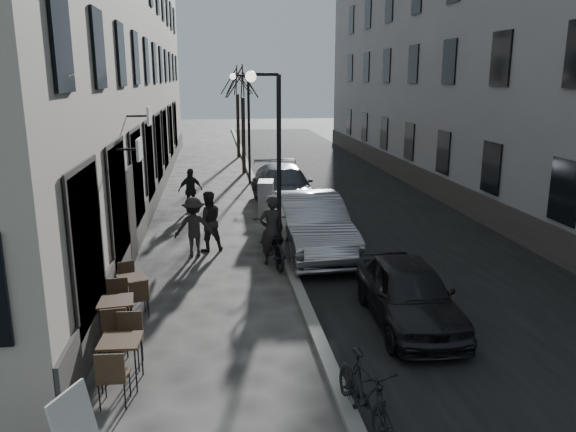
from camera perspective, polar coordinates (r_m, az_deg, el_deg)
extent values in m
plane|color=#33302E|center=(9.91, 3.37, -15.98)|extent=(120.00, 120.00, 0.00)
cube|color=black|center=(25.52, 5.07, 2.75)|extent=(7.30, 60.00, 0.00)
cube|color=gray|center=(24.98, -3.13, 2.67)|extent=(0.25, 60.00, 0.12)
cube|color=gray|center=(27.49, 17.52, 19.75)|extent=(4.00, 35.00, 16.00)
cylinder|color=black|center=(14.72, -0.92, 4.41)|extent=(0.12, 0.12, 5.00)
cylinder|color=black|center=(14.48, -2.38, 14.18)|extent=(0.70, 0.08, 0.08)
sphere|color=#FFF2CC|center=(14.45, -3.80, 13.96)|extent=(0.28, 0.28, 0.28)
cylinder|color=black|center=(26.59, -3.99, 8.66)|extent=(0.12, 0.12, 5.00)
cylinder|color=black|center=(26.45, -4.86, 14.04)|extent=(0.70, 0.08, 0.08)
sphere|color=#FFF2CC|center=(26.44, -5.64, 13.92)|extent=(0.28, 0.28, 0.28)
cylinder|color=black|center=(29.62, -4.55, 8.13)|extent=(0.20, 0.20, 3.90)
cylinder|color=black|center=(35.58, -5.09, 9.09)|extent=(0.20, 0.20, 3.90)
cube|color=#2E2114|center=(9.71, -16.68, -12.06)|extent=(0.69, 0.69, 0.04)
cylinder|color=black|center=(9.72, -18.47, -14.83)|extent=(0.03, 0.03, 0.76)
cylinder|color=black|center=(9.60, -15.19, -14.95)|extent=(0.03, 0.03, 0.76)
cylinder|color=black|center=(10.19, -17.74, -13.37)|extent=(0.03, 0.03, 0.76)
cylinder|color=black|center=(10.08, -14.63, -13.46)|extent=(0.03, 0.03, 0.76)
cube|color=#2E2114|center=(11.28, -17.15, -8.26)|extent=(0.74, 0.74, 0.04)
cylinder|color=black|center=(11.20, -18.50, -10.81)|extent=(0.03, 0.03, 0.77)
cylinder|color=black|center=(11.17, -15.59, -10.66)|extent=(0.03, 0.03, 0.77)
cylinder|color=black|center=(11.71, -18.34, -9.68)|extent=(0.03, 0.03, 0.77)
cylinder|color=black|center=(11.68, -15.57, -9.54)|extent=(0.03, 0.03, 0.77)
cube|color=#2E2114|center=(12.70, -15.58, -6.07)|extent=(0.75, 0.75, 0.04)
cylinder|color=black|center=(12.56, -16.36, -8.12)|extent=(0.02, 0.02, 0.68)
cylinder|color=black|center=(12.64, -14.14, -7.82)|extent=(0.02, 0.02, 0.68)
cylinder|color=black|center=(13.02, -16.77, -7.35)|extent=(0.02, 0.02, 0.68)
cylinder|color=black|center=(13.10, -14.63, -7.08)|extent=(0.02, 0.02, 0.68)
cube|color=slate|center=(19.78, -2.25, 1.58)|extent=(0.64, 1.00, 1.40)
imported|color=black|center=(15.17, -1.66, -2.76)|extent=(1.08, 2.29, 1.15)
imported|color=black|center=(15.07, -1.67, -1.43)|extent=(0.75, 0.55, 1.89)
imported|color=black|center=(16.39, -8.13, -0.51)|extent=(1.00, 0.86, 1.77)
imported|color=black|center=(15.96, -9.53, -1.10)|extent=(1.14, 0.71, 1.70)
imported|color=black|center=(21.29, -9.89, 2.59)|extent=(1.04, 0.78, 1.64)
imported|color=black|center=(11.79, 12.17, -7.67)|extent=(1.69, 3.93, 1.32)
imported|color=gray|center=(16.04, 2.30, -0.88)|extent=(1.99, 5.16, 1.68)
imported|color=#393C43|center=(22.05, -0.47, 3.04)|extent=(2.30, 5.32, 1.53)
imported|color=black|center=(8.45, 7.89, -17.50)|extent=(0.85, 1.91, 1.11)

